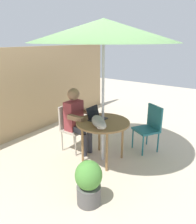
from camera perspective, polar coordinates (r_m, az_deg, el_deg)
ground_plane at (r=3.98m, az=1.20°, el=-12.32°), size 14.00×14.00×0.00m
fence_back at (r=4.98m, az=-18.54°, el=4.92°), size 5.57×0.08×1.89m
patio_table at (r=3.68m, az=1.27°, el=-3.54°), size 0.91×0.91×0.73m
patio_umbrella at (r=3.41m, az=1.46°, el=20.52°), size 2.25×2.25×2.33m
chair_occupied at (r=4.16m, az=-7.15°, el=-3.16°), size 0.40×0.40×0.87m
chair_empty at (r=4.22m, az=13.46°, el=-3.25°), size 0.55×0.55×0.87m
person_seated at (r=4.00m, az=-5.59°, el=-1.38°), size 0.48×0.48×1.21m
laptop at (r=3.75m, az=-0.69°, el=-0.95°), size 0.30×0.25×0.21m
cat at (r=3.40m, az=0.23°, el=-2.70°), size 0.47×0.52×0.17m
potted_plant_near_fence at (r=2.91m, az=-2.46°, el=-17.86°), size 0.35×0.35×0.61m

